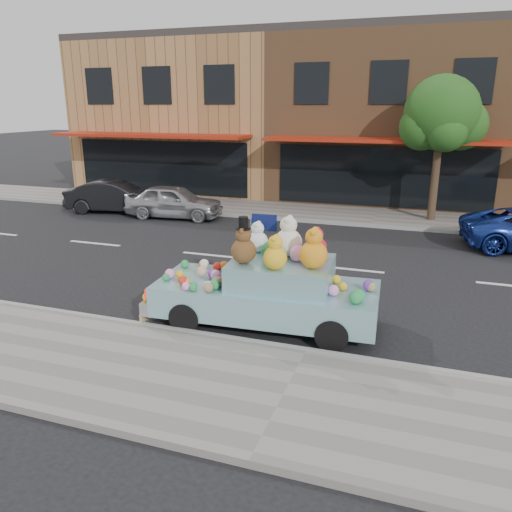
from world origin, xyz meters
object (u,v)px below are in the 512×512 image
at_px(street_tree, 442,119).
at_px(car_dark, 115,196).
at_px(art_car, 268,287).
at_px(car_silver, 174,201).

distance_m(street_tree, car_dark, 12.71).
xyz_separation_m(car_dark, art_car, (9.09, -8.33, 0.15)).
xyz_separation_m(street_tree, car_silver, (-9.40, -2.39, -3.06)).
height_order(street_tree, art_car, street_tree).
xyz_separation_m(street_tree, car_dark, (-12.14, -2.21, -3.06)).
bearing_deg(art_car, street_tree, 70.51).
bearing_deg(street_tree, car_dark, -169.70).
xyz_separation_m(street_tree, art_car, (-3.05, -10.53, -2.90)).
relative_size(car_silver, art_car, 0.82).
height_order(street_tree, car_dark, street_tree).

